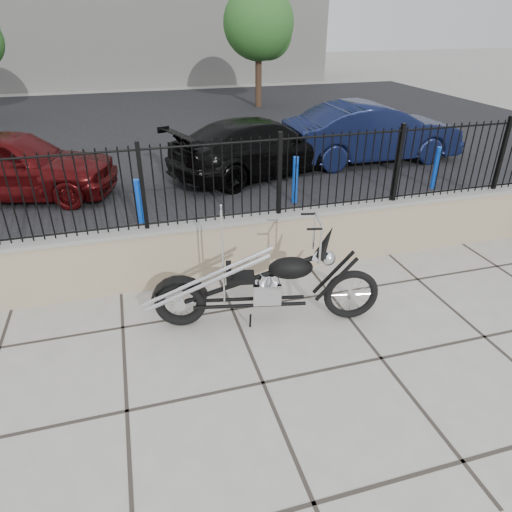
{
  "coord_description": "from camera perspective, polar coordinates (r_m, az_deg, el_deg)",
  "views": [
    {
      "loc": [
        -1.15,
        -3.7,
        3.71
      ],
      "look_at": [
        0.33,
        1.43,
        0.85
      ],
      "focal_mm": 32.0,
      "sensor_mm": 36.0,
      "label": 1
    }
  ],
  "objects": [
    {
      "name": "car_red",
      "position": [
        11.55,
        -28.27,
        10.05
      ],
      "size": [
        4.75,
        2.86,
        1.51
      ],
      "primitive_type": "imported",
      "rotation": [
        0.0,
        0.0,
        1.31
      ],
      "color": "#490A0C",
      "rests_on": "parking_lot"
    },
    {
      "name": "bollard_a",
      "position": [
        8.63,
        -14.34,
        5.77
      ],
      "size": [
        0.14,
        0.14,
        1.1
      ],
      "primitive_type": "cylinder",
      "rotation": [
        0.0,
        0.0,
        -0.08
      ],
      "color": "blue",
      "rests_on": "ground_plane"
    },
    {
      "name": "background_building",
      "position": [
        30.23,
        -15.75,
        27.82
      ],
      "size": [
        22.0,
        6.0,
        8.0
      ],
      "primitive_type": "cube",
      "color": "beige",
      "rests_on": "ground_plane"
    },
    {
      "name": "car_blue",
      "position": [
        13.39,
        14.39,
        14.74
      ],
      "size": [
        4.83,
        1.73,
        1.58
      ],
      "primitive_type": "imported",
      "rotation": [
        0.0,
        0.0,
        1.56
      ],
      "color": "#0E1433",
      "rests_on": "parking_lot"
    },
    {
      "name": "parking_lot",
      "position": [
        16.66,
        -12.11,
        14.71
      ],
      "size": [
        30.0,
        30.0,
        0.0
      ],
      "primitive_type": "plane",
      "color": "black",
      "rests_on": "ground"
    },
    {
      "name": "bollard_b",
      "position": [
        10.02,
        4.91,
        9.44
      ],
      "size": [
        0.14,
        0.14,
        1.02
      ],
      "primitive_type": "cylinder",
      "rotation": [
        0.0,
        0.0,
        0.18
      ],
      "color": "#0B2AAC",
      "rests_on": "ground_plane"
    },
    {
      "name": "chopper_motorcycle",
      "position": [
        5.8,
        0.82,
        -1.34
      ],
      "size": [
        2.88,
        1.08,
        1.7
      ],
      "primitive_type": null,
      "rotation": [
        0.0,
        0.0,
        -0.21
      ],
      "color": "black",
      "rests_on": "ground_plane"
    },
    {
      "name": "iron_fence",
      "position": [
        6.66,
        -5.34,
        9.23
      ],
      "size": [
        14.0,
        0.08,
        1.2
      ],
      "primitive_type": "cube",
      "color": "black",
      "rests_on": "retaining_wall"
    },
    {
      "name": "ground_plane",
      "position": [
        5.37,
        0.89,
        -15.58
      ],
      "size": [
        90.0,
        90.0,
        0.0
      ],
      "primitive_type": "plane",
      "color": "#99968E",
      "rests_on": "ground"
    },
    {
      "name": "retaining_wall",
      "position": [
        7.09,
        -4.96,
        0.94
      ],
      "size": [
        14.0,
        0.36,
        0.96
      ],
      "primitive_type": "cube",
      "color": "gray",
      "rests_on": "ground_plane"
    },
    {
      "name": "tree_right",
      "position": [
        21.05,
        0.33,
        27.47
      ],
      "size": [
        2.92,
        2.92,
        4.93
      ],
      "rotation": [
        0.0,
        0.0,
        0.4
      ],
      "color": "#382619",
      "rests_on": "ground_plane"
    },
    {
      "name": "car_black",
      "position": [
        11.89,
        0.66,
        13.52
      ],
      "size": [
        5.23,
        3.44,
        1.41
      ],
      "primitive_type": "imported",
      "rotation": [
        0.0,
        0.0,
        1.9
      ],
      "color": "black",
      "rests_on": "parking_lot"
    },
    {
      "name": "bollard_c",
      "position": [
        11.65,
        21.58,
        10.2
      ],
      "size": [
        0.12,
        0.12,
        0.99
      ],
      "primitive_type": "cylinder",
      "rotation": [
        0.0,
        0.0,
        -0.05
      ],
      "color": "#0C22B5",
      "rests_on": "ground_plane"
    }
  ]
}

